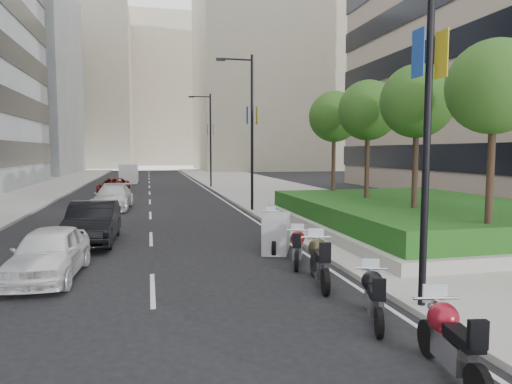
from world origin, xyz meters
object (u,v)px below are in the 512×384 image
object	(u,v)px
lamp_post_0	(422,79)
motorcycle_6	(272,225)
lamp_post_2	(209,135)
car_b	(93,223)
lamp_post_1	(249,125)
car_c	(113,197)
motorcycle_5	(277,233)
motorcycle_3	(319,261)
car_d	(114,186)
car_a	(49,253)
delivery_van	(129,174)
motorcycle_2	(373,296)
motorcycle_4	(297,247)
motorcycle_1	(450,341)

from	to	relation	value
lamp_post_0	motorcycle_6	bearing A→B (deg)	95.68
lamp_post_2	car_b	world-z (taller)	lamp_post_2
lamp_post_1	car_c	xyz separation A→B (m)	(-7.83, 3.26, -4.32)
motorcycle_5	car_c	size ratio (longest dim) A/B	0.44
motorcycle_3	car_d	distance (m)	29.26
lamp_post_0	car_a	size ratio (longest dim) A/B	2.13
car_a	delivery_van	bearing A→B (deg)	92.44
car_d	delivery_van	size ratio (longest dim) A/B	0.95
lamp_post_2	motorcycle_6	bearing A→B (deg)	-91.92
car_a	motorcycle_2	bearing A→B (deg)	-32.04
motorcycle_5	delivery_van	distance (m)	38.50
car_c	delivery_van	bearing A→B (deg)	93.68
lamp_post_2	motorcycle_5	xyz separation A→B (m)	(-1.30, -28.34, -4.43)
lamp_post_1	motorcycle_5	bearing A→B (deg)	-97.14
motorcycle_2	motorcycle_3	bearing A→B (deg)	21.98
lamp_post_1	car_c	size ratio (longest dim) A/B	1.74
motorcycle_6	car_d	world-z (taller)	car_d
lamp_post_2	car_a	distance (m)	31.67
lamp_post_0	car_b	bearing A→B (deg)	128.95
motorcycle_2	motorcycle_4	xyz separation A→B (m)	(-0.00, 4.95, 0.00)
lamp_post_2	motorcycle_4	world-z (taller)	lamp_post_2
lamp_post_1	motorcycle_1	xyz separation A→B (m)	(-1.18, -19.78, -4.46)
lamp_post_0	lamp_post_1	distance (m)	17.00
motorcycle_2	motorcycle_3	distance (m)	2.79
car_a	car_c	size ratio (longest dim) A/B	0.82
motorcycle_1	motorcycle_4	xyz separation A→B (m)	(-0.02, 7.38, -0.06)
motorcycle_2	lamp_post_1	bearing A→B (deg)	15.64
motorcycle_1	car_a	distance (m)	10.48
car_b	car_c	size ratio (longest dim) A/B	0.94
motorcycle_4	car_a	size ratio (longest dim) A/B	0.47
motorcycle_6	delivery_van	size ratio (longest dim) A/B	0.43
lamp_post_1	motorcycle_6	distance (m)	9.35
lamp_post_2	motorcycle_1	distance (m)	38.06
car_a	car_b	bearing A→B (deg)	86.07
lamp_post_2	car_c	size ratio (longest dim) A/B	1.74
motorcycle_5	car_a	xyz separation A→B (m)	(-7.14, -1.87, 0.09)
car_b	car_c	xyz separation A→B (m)	(-0.01, 10.58, -0.05)
lamp_post_0	lamp_post_2	xyz separation A→B (m)	(0.00, 35.00, 0.00)
car_a	car_c	world-z (taller)	car_c
motorcycle_5	car_b	distance (m)	7.19
motorcycle_6	delivery_van	world-z (taller)	delivery_van
car_b	car_c	world-z (taller)	car_b
car_b	lamp_post_2	bearing A→B (deg)	74.36
lamp_post_0	motorcycle_1	world-z (taller)	lamp_post_0
motorcycle_3	car_d	bearing A→B (deg)	25.68
motorcycle_3	car_d	size ratio (longest dim) A/B	0.50
lamp_post_1	lamp_post_2	distance (m)	18.00
car_b	delivery_van	size ratio (longest dim) A/B	0.95
motorcycle_6	motorcycle_2	bearing A→B (deg)	-171.13
motorcycle_5	motorcycle_6	xyz separation A→B (m)	(0.42, 2.18, -0.05)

